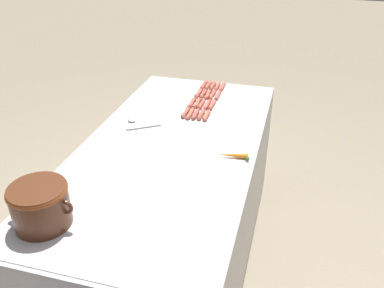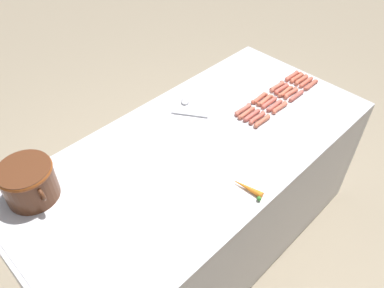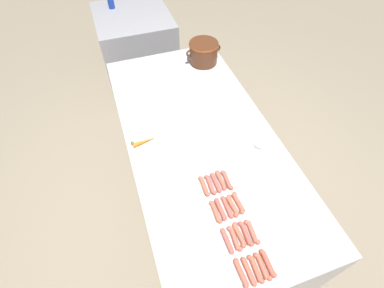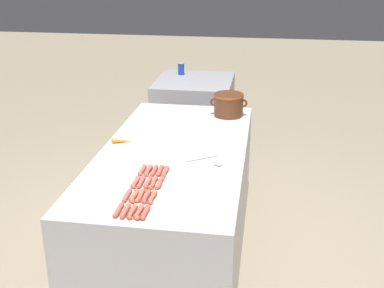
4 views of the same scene
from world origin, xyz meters
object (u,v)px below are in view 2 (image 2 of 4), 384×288
(hot_dog_7, at_px, (257,118))
(hot_dog_13, at_px, (281,89))
(hot_dog_1, at_px, (296,96))
(hot_dog_17, at_px, (277,86))
(hot_dog_11, at_px, (252,115))
(hot_dog_8, at_px, (301,80))
(bean_pot, at_px, (28,181))
(hot_dog_4, at_px, (306,82))
(hot_dog_3, at_px, (262,121))
(hot_dog_6, at_px, (275,106))
(serving_spoon, at_px, (187,106))
(hot_dog_2, at_px, (280,107))
(hot_dog_10, at_px, (269,103))
(hot_dog_0, at_px, (311,85))
(hot_dog_18, at_px, (259,98))
(hot_dog_16, at_px, (292,76))
(hot_dog_12, at_px, (297,78))
(carrot, at_px, (247,188))
(hot_dog_5, at_px, (291,93))
(hot_dog_9, at_px, (286,91))
(hot_dog_15, at_px, (247,113))
(hot_dog_14, at_px, (265,100))
(hot_dog_19, at_px, (243,110))

(hot_dog_7, xyz_separation_m, hot_dog_13, (0.07, -0.34, 0.00))
(hot_dog_1, bearing_deg, hot_dog_17, 0.46)
(hot_dog_1, xyz_separation_m, hot_dog_11, (0.08, 0.35, 0.00))
(hot_dog_8, bearing_deg, bean_pot, 78.18)
(hot_dog_4, bearing_deg, hot_dog_11, 86.08)
(hot_dog_3, height_order, hot_dog_6, same)
(serving_spoon, bearing_deg, hot_dog_2, -137.47)
(hot_dog_3, bearing_deg, hot_dog_10, -65.79)
(hot_dog_0, bearing_deg, hot_dog_17, 49.61)
(hot_dog_1, relative_size, hot_dog_8, 1.00)
(hot_dog_18, relative_size, bean_pot, 0.46)
(hot_dog_10, xyz_separation_m, bean_pot, (0.36, 1.36, 0.09))
(hot_dog_7, bearing_deg, hot_dog_16, -78.10)
(hot_dog_0, height_order, bean_pot, bean_pot)
(hot_dog_3, relative_size, hot_dog_7, 1.00)
(hot_dog_2, xyz_separation_m, hot_dog_8, (0.07, -0.34, 0.00))
(hot_dog_6, bearing_deg, serving_spoon, 44.39)
(hot_dog_6, bearing_deg, hot_dog_4, -89.42)
(bean_pot, bearing_deg, hot_dog_12, -100.67)
(hot_dog_11, bearing_deg, carrot, 126.41)
(hot_dog_8, bearing_deg, hot_dog_3, 98.41)
(hot_dog_5, xyz_separation_m, hot_dog_7, (-0.00, 0.34, 0.00))
(hot_dog_10, bearing_deg, hot_dog_9, -90.84)
(hot_dog_18, xyz_separation_m, serving_spoon, (0.27, 0.37, -0.01))
(hot_dog_13, height_order, hot_dog_16, same)
(hot_dog_15, bearing_deg, hot_dog_13, -90.23)
(hot_dog_15, bearing_deg, hot_dog_4, -97.70)
(serving_spoon, bearing_deg, hot_dog_14, -129.38)
(bean_pot, bearing_deg, hot_dog_1, -105.79)
(carrot, bearing_deg, bean_pot, 46.92)
(hot_dog_11, xyz_separation_m, hot_dog_14, (0.03, -0.17, 0.00))
(hot_dog_10, height_order, bean_pot, bean_pot)
(hot_dog_13, bearing_deg, carrot, 114.79)
(hot_dog_5, height_order, hot_dog_18, same)
(hot_dog_8, bearing_deg, hot_dog_9, 90.95)
(hot_dog_15, distance_m, hot_dog_18, 0.17)
(hot_dog_8, distance_m, hot_dog_16, 0.07)
(hot_dog_15, xyz_separation_m, bean_pot, (0.32, 1.19, 0.09))
(hot_dog_10, height_order, hot_dog_11, same)
(hot_dog_6, xyz_separation_m, hot_dog_12, (0.08, -0.35, 0.00))
(hot_dog_7, relative_size, serving_spoon, 0.59)
(hot_dog_1, height_order, hot_dog_16, same)
(hot_dog_3, height_order, hot_dog_19, same)
(hot_dog_17, bearing_deg, hot_dog_3, 112.72)
(hot_dog_19, relative_size, serving_spoon, 0.59)
(hot_dog_6, distance_m, hot_dog_12, 0.36)
(hot_dog_3, relative_size, hot_dog_12, 1.00)
(carrot, bearing_deg, hot_dog_10, -61.74)
(bean_pot, bearing_deg, carrot, -133.08)
(hot_dog_5, xyz_separation_m, hot_dog_11, (0.03, 0.35, 0.00))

